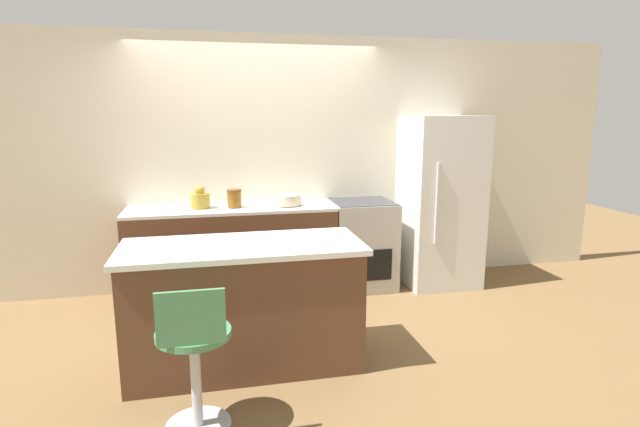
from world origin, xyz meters
TOP-DOWN VIEW (x-y plane):
  - ground_plane at (0.00, 0.00)m, footprint 14.00×14.00m
  - wall_back at (0.00, 0.65)m, footprint 8.00×0.06m
  - back_counter at (-0.30, 0.32)m, footprint 2.02×0.60m
  - kitchen_island at (-0.29, -1.12)m, footprint 1.70×0.72m
  - oven_range at (1.04, 0.32)m, footprint 0.65×0.61m
  - refrigerator at (1.89, 0.27)m, footprint 0.75×0.73m
  - stool_chair at (-0.62, -1.86)m, footprint 0.43×0.43m
  - kettle at (-0.59, 0.28)m, footprint 0.18×0.18m
  - mixing_bowl at (0.25, 0.28)m, footprint 0.27×0.27m
  - canister_jar at (-0.27, 0.28)m, footprint 0.15×0.15m

SIDE VIEW (x-z plane):
  - ground_plane at x=0.00m, z-range 0.00..0.00m
  - stool_chair at x=-0.62m, z-range -0.01..0.91m
  - back_counter at x=-0.30m, z-range 0.00..0.92m
  - kitchen_island at x=-0.29m, z-range 0.00..0.92m
  - oven_range at x=1.04m, z-range 0.00..0.92m
  - refrigerator at x=1.89m, z-range 0.00..1.80m
  - mixing_bowl at x=0.25m, z-range 0.92..1.03m
  - canister_jar at x=-0.27m, z-range 0.92..1.10m
  - kettle at x=-0.59m, z-range 0.90..1.13m
  - wall_back at x=0.00m, z-range 0.00..2.60m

